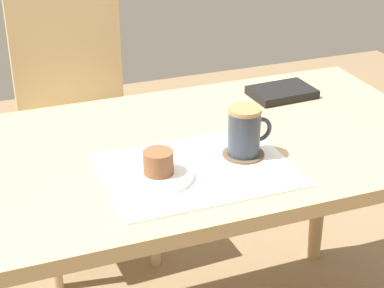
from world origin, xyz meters
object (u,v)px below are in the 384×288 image
Objects in this scene: dining_table at (196,170)px; coffee_mug at (245,131)px; pastry_plate at (159,175)px; small_book at (282,92)px; pastry at (158,162)px; wooden_chair at (79,113)px.

dining_table is 0.20m from coffee_mug.
pastry_plate is 0.88× the size of small_book.
pastry is (-0.14, -0.14, 0.12)m from dining_table.
dining_table is at bearing 100.42° from wooden_chair.
wooden_chair is 5.20× the size of small_book.
wooden_chair is (-0.16, 0.71, -0.11)m from dining_table.
dining_table is 1.35× the size of wooden_chair.
pastry is at bearing -135.95° from dining_table.
pastry_plate is 2.33× the size of pastry.
wooden_chair is 13.77× the size of pastry.
coffee_mug is (0.22, 0.03, 0.06)m from pastry_plate.
pastry reaches higher than small_book.
small_book is (0.26, 0.30, -0.06)m from coffee_mug.
coffee_mug is 0.65× the size of small_book.
pastry is at bearing 0.00° from pastry_plate.
small_book is at bearing 34.47° from pastry_plate.
coffee_mug is 0.40m from small_book.
dining_table is 7.02× the size of small_book.
dining_table is 0.40m from small_book.
wooden_chair reaches higher than coffee_mug.
small_book is at bearing 34.47° from pastry.
wooden_chair is 5.90× the size of pastry_plate.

